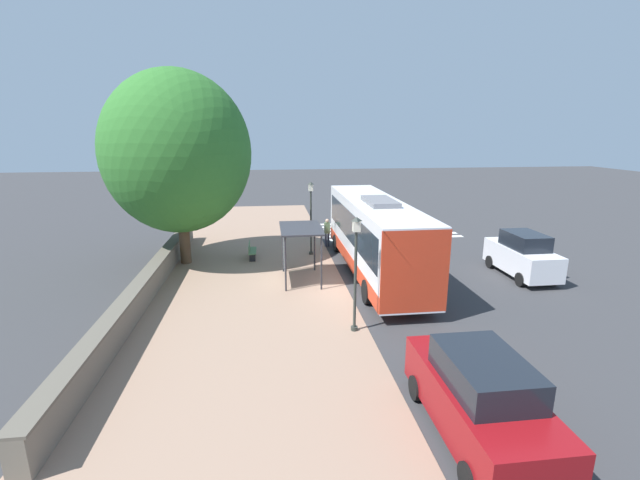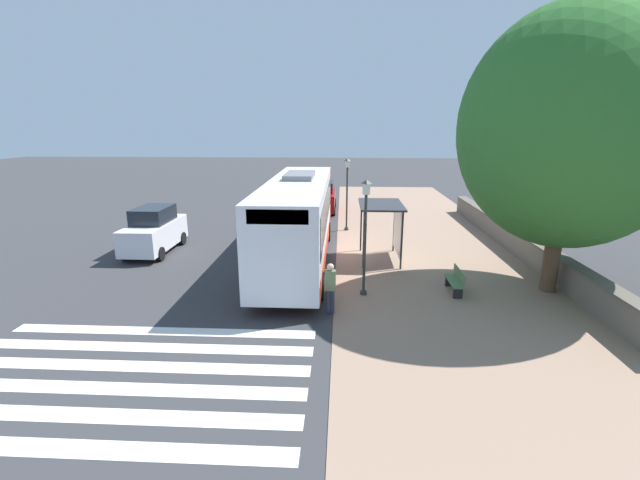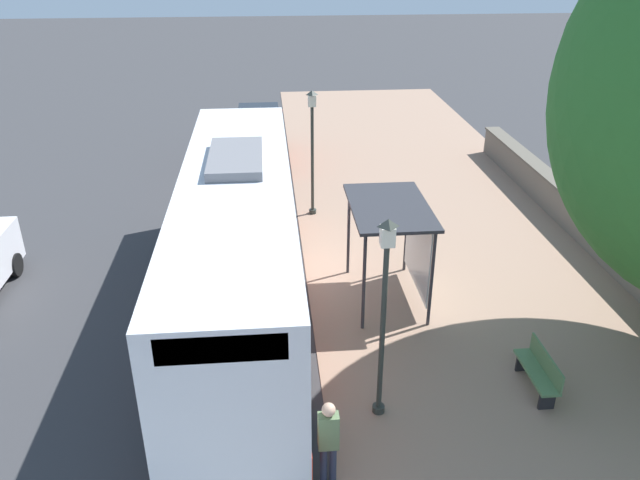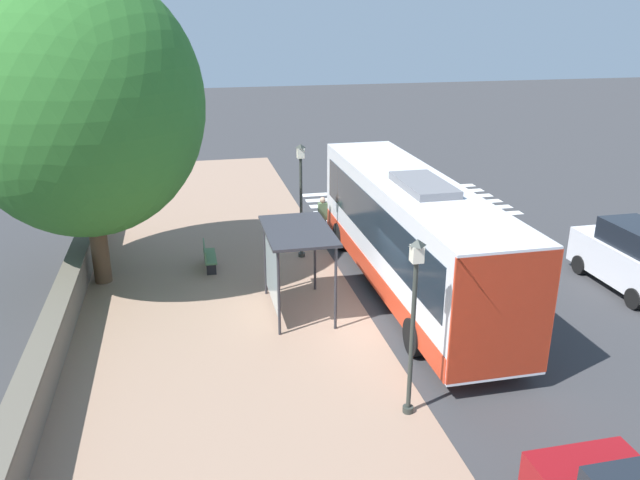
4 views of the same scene
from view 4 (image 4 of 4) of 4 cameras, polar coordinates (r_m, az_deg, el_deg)
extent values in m
plane|color=#353538|center=(17.98, 5.01, -7.69)|extent=(120.00, 120.00, 0.00)
cube|color=#937560|center=(17.29, -9.57, -9.10)|extent=(9.00, 44.00, 0.02)
cube|color=silver|center=(27.12, 9.67, 1.89)|extent=(9.00, 0.50, 0.01)
cube|color=silver|center=(27.96, 8.96, 2.49)|extent=(9.00, 0.50, 0.01)
cube|color=silver|center=(28.80, 8.28, 3.06)|extent=(9.00, 0.50, 0.01)
cube|color=silver|center=(29.65, 7.65, 3.59)|extent=(9.00, 0.50, 0.01)
cube|color=silver|center=(30.51, 7.04, 4.09)|extent=(9.00, 0.50, 0.01)
cube|color=silver|center=(31.37, 6.47, 4.56)|extent=(9.00, 0.50, 0.01)
cube|color=#6B6356|center=(17.42, -23.21, -8.47)|extent=(0.50, 20.00, 1.03)
cube|color=#5B5449|center=(17.18, -23.47, -6.84)|extent=(0.60, 20.00, 0.08)
cube|color=silver|center=(19.32, 8.22, 0.81)|extent=(2.45, 11.86, 3.19)
cube|color=black|center=(19.19, 8.28, 1.98)|extent=(2.49, 10.91, 1.40)
cube|color=red|center=(19.78, 8.03, -2.67)|extent=(2.49, 11.62, 0.64)
cube|color=red|center=(14.40, 16.41, -6.84)|extent=(2.49, 0.06, 3.06)
cube|color=black|center=(24.37, 3.53, 8.15)|extent=(1.84, 0.08, 0.45)
cube|color=slate|center=(18.03, 9.47, 5.00)|extent=(1.23, 2.61, 0.22)
cylinder|color=black|center=(23.24, 1.83, 0.34)|extent=(0.30, 1.00, 1.00)
cylinder|color=black|center=(23.88, 7.17, 0.74)|extent=(0.30, 1.00, 1.00)
cylinder|color=black|center=(16.43, 8.64, -8.75)|extent=(0.30, 1.00, 1.00)
cylinder|color=black|center=(17.33, 15.81, -7.72)|extent=(0.30, 1.00, 1.00)
cylinder|color=#2D2D33|center=(17.12, 1.44, -4.48)|extent=(0.08, 0.08, 2.49)
cylinder|color=#2D2D33|center=(19.55, -0.47, -1.24)|extent=(0.08, 0.08, 2.49)
cylinder|color=#2D2D33|center=(16.84, -3.78, -4.96)|extent=(0.08, 0.08, 2.49)
cylinder|color=#2D2D33|center=(19.31, -5.04, -1.61)|extent=(0.08, 0.08, 2.49)
cube|color=#2D2D33|center=(17.71, -2.05, 0.86)|extent=(1.87, 3.01, 0.08)
cube|color=silver|center=(18.02, -4.40, -2.80)|extent=(0.03, 2.44, 1.99)
cylinder|color=#2D3347|center=(24.22, 0.05, 0.96)|extent=(0.12, 0.12, 0.82)
cylinder|color=#2D3347|center=(24.25, 0.42, 0.99)|extent=(0.12, 0.12, 0.82)
cube|color=#59724C|center=(24.00, 0.24, 2.65)|extent=(0.34, 0.22, 0.66)
sphere|color=tan|center=(23.87, 0.24, 3.67)|extent=(0.23, 0.23, 0.23)
cube|color=#4C7247|center=(21.79, -10.02, -1.49)|extent=(0.40, 1.50, 0.06)
cube|color=#4C7247|center=(21.71, -10.50, -0.96)|extent=(0.04, 1.50, 0.40)
cube|color=black|center=(21.32, -9.90, -2.63)|extent=(0.32, 0.06, 0.45)
cube|color=black|center=(22.43, -10.07, -1.47)|extent=(0.32, 0.06, 0.45)
cylinder|color=#2D332D|center=(22.62, -1.69, -1.36)|extent=(0.24, 0.24, 0.16)
cylinder|color=#2D332D|center=(22.04, -1.73, 2.86)|extent=(0.10, 0.10, 3.65)
cube|color=silver|center=(21.53, -1.79, 7.96)|extent=(0.24, 0.24, 0.35)
pyramid|color=#2D332D|center=(21.48, -1.80, 8.59)|extent=(0.28, 0.28, 0.14)
cylinder|color=#2D332D|center=(14.46, 8.04, -15.10)|extent=(0.24, 0.24, 0.16)
cylinder|color=#2D332D|center=(13.54, 8.40, -9.10)|extent=(0.10, 0.10, 3.62)
cube|color=silver|center=(12.70, 8.85, -1.25)|extent=(0.24, 0.24, 0.35)
pyramid|color=#2D332D|center=(12.61, 8.91, -0.22)|extent=(0.28, 0.28, 0.14)
cylinder|color=brown|center=(21.15, -19.72, 1.08)|extent=(0.56, 0.56, 3.78)
ellipsoid|color=#2D6B28|center=(20.29, -21.03, 11.57)|extent=(7.34, 7.34, 8.08)
cube|color=silver|center=(22.17, 26.51, -1.89)|extent=(1.71, 4.18, 1.17)
cube|color=black|center=(21.79, 27.06, 0.33)|extent=(1.46, 2.17, 0.73)
cylinder|color=black|center=(22.88, 22.67, -2.10)|extent=(0.22, 0.64, 0.64)
cylinder|color=black|center=(23.82, 25.86, -1.72)|extent=(0.22, 0.64, 0.64)
cylinder|color=black|center=(20.92, 26.80, -4.80)|extent=(0.22, 0.64, 0.64)
camera|label=1|loc=(3.39, 127.77, -39.82)|focal=24.00mm
camera|label=2|loc=(35.46, -5.02, 16.14)|focal=24.00mm
camera|label=3|loc=(30.55, -1.52, 20.22)|focal=35.00mm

